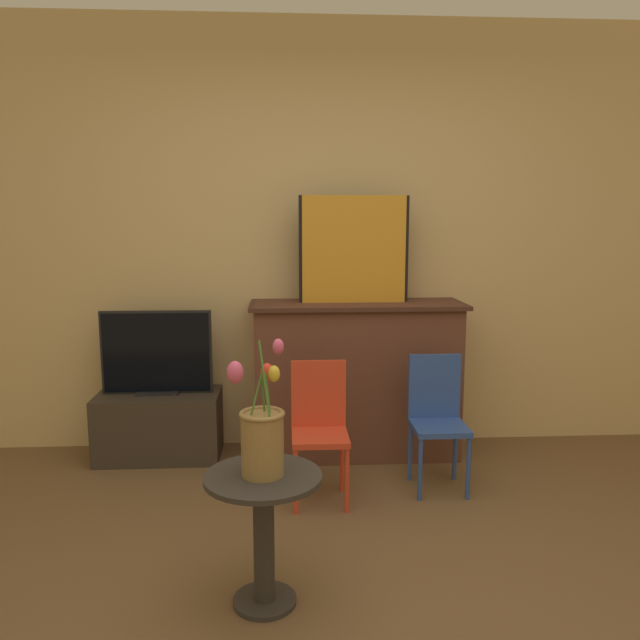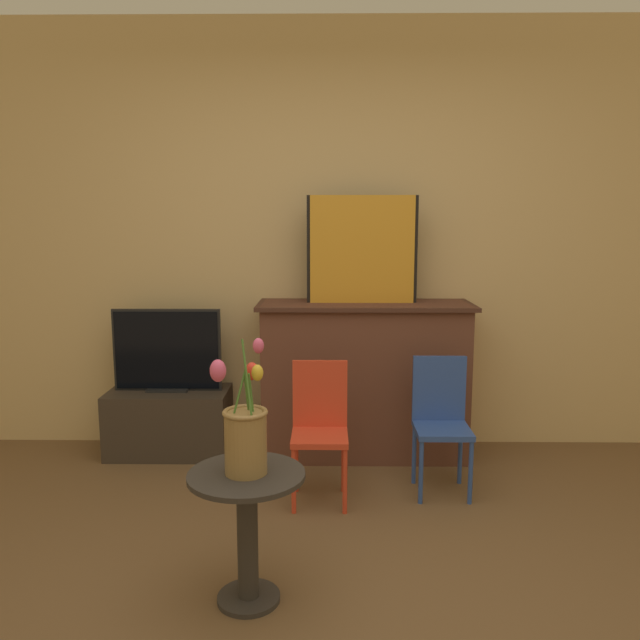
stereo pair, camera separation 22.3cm
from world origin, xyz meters
name	(u,v)px [view 2 (the right image)]	position (x,y,z in m)	size (l,w,h in m)	color
wall_back	(332,239)	(0.00, 2.13, 1.35)	(8.00, 0.06, 2.70)	tan
fireplace_mantel	(364,377)	(0.20, 1.88, 0.50)	(1.31, 0.47, 0.97)	brown
painting	(362,250)	(0.18, 1.89, 1.29)	(0.67, 0.03, 0.65)	black
tv_stand	(170,422)	(-1.03, 1.88, 0.20)	(0.75, 0.39, 0.41)	#382D23
tv_monitor	(167,351)	(-1.03, 1.89, 0.66)	(0.67, 0.12, 0.52)	black
chair_red	(320,423)	(-0.07, 1.24, 0.41)	(0.29, 0.29, 0.73)	red
chair_blue	(441,416)	(0.59, 1.36, 0.41)	(0.29, 0.29, 0.73)	#2D4C99
side_table	(247,518)	(-0.34, 0.32, 0.34)	(0.45, 0.45, 0.52)	#332D28
vase_tulips	(245,433)	(-0.34, 0.32, 0.68)	(0.21, 0.21, 0.53)	olive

